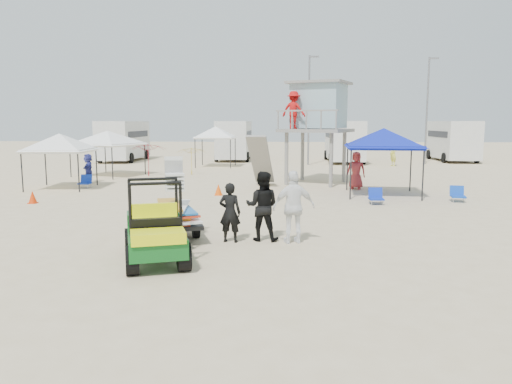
# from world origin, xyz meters

# --- Properties ---
(ground) EXTENTS (140.00, 140.00, 0.00)m
(ground) POSITION_xyz_m (0.00, 0.00, 0.00)
(ground) COLOR beige
(ground) RESTS_ON ground
(utility_cart) EXTENTS (1.93, 2.73, 1.87)m
(utility_cart) POSITION_xyz_m (-1.69, 0.52, 0.87)
(utility_cart) COLOR #0D5319
(utility_cart) RESTS_ON ground
(surf_trailer) EXTENTS (1.72, 2.39, 2.00)m
(surf_trailer) POSITION_xyz_m (-1.69, 2.85, 0.81)
(surf_trailer) COLOR black
(surf_trailer) RESTS_ON ground
(man_left) EXTENTS (0.63, 0.45, 1.61)m
(man_left) POSITION_xyz_m (-0.17, 2.55, 0.80)
(man_left) COLOR black
(man_left) RESTS_ON ground
(man_mid) EXTENTS (0.99, 0.82, 1.89)m
(man_mid) POSITION_xyz_m (0.68, 2.80, 0.94)
(man_mid) COLOR black
(man_mid) RESTS_ON ground
(man_right) EXTENTS (1.22, 0.73, 1.94)m
(man_right) POSITION_xyz_m (1.53, 2.55, 0.97)
(man_right) COLOR white
(man_right) RESTS_ON ground
(lifeguard_tower) EXTENTS (4.18, 4.18, 5.13)m
(lifeguard_tower) POSITION_xyz_m (2.79, 15.69, 3.82)
(lifeguard_tower) COLOR gray
(lifeguard_tower) RESTS_ON ground
(canopy_blue) EXTENTS (3.27, 3.27, 3.33)m
(canopy_blue) POSITION_xyz_m (5.55, 11.56, 2.78)
(canopy_blue) COLOR black
(canopy_blue) RESTS_ON ground
(canopy_white_a) EXTENTS (2.90, 2.90, 3.05)m
(canopy_white_a) POSITION_xyz_m (-9.50, 12.88, 2.50)
(canopy_white_a) COLOR black
(canopy_white_a) RESTS_ON ground
(canopy_white_b) EXTENTS (4.10, 4.10, 3.08)m
(canopy_white_b) POSITION_xyz_m (-9.25, 18.69, 2.53)
(canopy_white_b) COLOR black
(canopy_white_b) RESTS_ON ground
(canopy_white_c) EXTENTS (2.72, 2.72, 3.28)m
(canopy_white_c) POSITION_xyz_m (-3.68, 25.07, 2.73)
(canopy_white_c) COLOR black
(canopy_white_c) RESTS_ON ground
(umbrella_a) EXTENTS (2.36, 2.40, 1.96)m
(umbrella_a) POSITION_xyz_m (-6.79, 18.51, 0.98)
(umbrella_a) COLOR #AD121E
(umbrella_a) RESTS_ON ground
(umbrella_b) EXTENTS (2.63, 2.63, 1.69)m
(umbrella_b) POSITION_xyz_m (-4.36, 19.46, 0.84)
(umbrella_b) COLOR gold
(umbrella_b) RESTS_ON ground
(cone_near) EXTENTS (0.34, 0.34, 0.50)m
(cone_near) POSITION_xyz_m (-1.63, 11.09, 0.25)
(cone_near) COLOR #F24F07
(cone_near) RESTS_ON ground
(cone_far) EXTENTS (0.34, 0.34, 0.50)m
(cone_far) POSITION_xyz_m (-8.68, 8.47, 0.25)
(cone_far) COLOR red
(cone_far) RESTS_ON ground
(beach_chair_a) EXTENTS (0.55, 0.59, 0.64)m
(beach_chair_a) POSITION_xyz_m (-8.48, 13.24, 0.31)
(beach_chair_a) COLOR #0F2EA9
(beach_chair_a) RESTS_ON ground
(beach_chair_b) EXTENTS (0.56, 0.60, 0.64)m
(beach_chair_b) POSITION_xyz_m (4.85, 9.07, 0.31)
(beach_chair_b) COLOR #102EB2
(beach_chair_b) RESTS_ON ground
(beach_chair_c) EXTENTS (0.62, 0.66, 0.64)m
(beach_chair_c) POSITION_xyz_m (8.26, 9.88, 0.31)
(beach_chair_c) COLOR #1042B6
(beach_chair_c) RESTS_ON ground
(rv_far_left) EXTENTS (2.64, 6.80, 3.25)m
(rv_far_left) POSITION_xyz_m (-12.00, 29.99, 1.80)
(rv_far_left) COLOR silver
(rv_far_left) RESTS_ON ground
(rv_mid_left) EXTENTS (2.65, 6.50, 3.25)m
(rv_mid_left) POSITION_xyz_m (-3.00, 31.49, 1.80)
(rv_mid_left) COLOR silver
(rv_mid_left) RESTS_ON ground
(rv_mid_right) EXTENTS (2.64, 7.00, 3.25)m
(rv_mid_right) POSITION_xyz_m (6.00, 29.99, 1.80)
(rv_mid_right) COLOR silver
(rv_mid_right) RESTS_ON ground
(rv_far_right) EXTENTS (2.64, 6.60, 3.25)m
(rv_far_right) POSITION_xyz_m (15.00, 31.49, 1.80)
(rv_far_right) COLOR silver
(rv_far_right) RESTS_ON ground
(light_pole_left) EXTENTS (0.14, 0.14, 8.00)m
(light_pole_left) POSITION_xyz_m (3.00, 27.00, 4.00)
(light_pole_left) COLOR slate
(light_pole_left) RESTS_ON ground
(light_pole_right) EXTENTS (0.14, 0.14, 8.00)m
(light_pole_right) POSITION_xyz_m (12.00, 28.50, 4.00)
(light_pole_right) COLOR slate
(light_pole_right) RESTS_ON ground
(distant_beachgoers) EXTENTS (19.03, 13.59, 1.80)m
(distant_beachgoers) POSITION_xyz_m (-0.29, 18.28, 0.82)
(distant_beachgoers) COLOR navy
(distant_beachgoers) RESTS_ON ground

